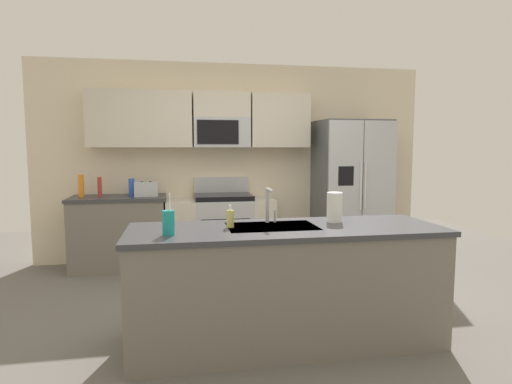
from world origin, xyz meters
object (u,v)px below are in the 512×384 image
at_px(pepper_mill, 100,187).
at_px(drink_cup_teal, 168,223).
at_px(bottle_blue, 132,187).
at_px(sink_faucet, 269,202).
at_px(bottle_orange, 81,186).
at_px(paper_towel_roll, 335,207).
at_px(range_oven, 220,229).
at_px(refrigerator, 351,191).
at_px(soap_dispenser, 230,218).
at_px(toaster, 146,189).

bearing_deg(pepper_mill, drink_cup_teal, -70.63).
bearing_deg(pepper_mill, bottle_blue, 1.82).
bearing_deg(sink_faucet, bottle_orange, 130.83).
height_order(bottle_blue, sink_faucet, sink_faucet).
xyz_separation_m(pepper_mill, sink_faucet, (1.65, -2.14, 0.05)).
relative_size(sink_faucet, paper_towel_roll, 1.17).
height_order(range_oven, paper_towel_roll, paper_towel_roll).
bearing_deg(bottle_blue, paper_towel_roll, -50.58).
height_order(refrigerator, soap_dispenser, refrigerator).
height_order(toaster, drink_cup_teal, drink_cup_teal).
height_order(refrigerator, bottle_orange, refrigerator).
bearing_deg(drink_cup_teal, paper_towel_roll, 12.73).
xyz_separation_m(bottle_orange, sink_faucet, (1.87, -2.16, 0.03)).
height_order(drink_cup_teal, soap_dispenser, drink_cup_teal).
xyz_separation_m(refrigerator, sink_faucet, (-1.56, -2.07, 0.14)).
distance_m(drink_cup_teal, paper_towel_roll, 1.34).
relative_size(pepper_mill, paper_towel_roll, 1.00).
bearing_deg(toaster, range_oven, 3.30).
bearing_deg(drink_cup_teal, bottle_orange, 113.54).
bearing_deg(paper_towel_roll, pepper_mill, 134.92).
bearing_deg(bottle_blue, toaster, -18.87).
xyz_separation_m(range_oven, soap_dispenser, (-0.14, -2.27, 0.53)).
height_order(bottle_blue, drink_cup_teal, drink_cup_teal).
relative_size(range_oven, bottle_blue, 6.28).
relative_size(refrigerator, bottle_orange, 6.86).
bearing_deg(range_oven, bottle_orange, 179.45).
height_order(refrigerator, toaster, refrigerator).
height_order(sink_faucet, paper_towel_roll, sink_faucet).
relative_size(toaster, drink_cup_teal, 0.96).
bearing_deg(bottle_orange, range_oven, -0.55).
xyz_separation_m(range_oven, toaster, (-0.91, -0.05, 0.55)).
relative_size(refrigerator, drink_cup_teal, 6.35).
relative_size(bottle_blue, bottle_orange, 0.80).
xyz_separation_m(bottle_blue, bottle_orange, (-0.59, 0.01, 0.03)).
relative_size(toaster, paper_towel_roll, 1.17).
relative_size(bottle_blue, sink_faucet, 0.77).
bearing_deg(bottle_orange, paper_towel_roll, -42.61).
relative_size(range_oven, paper_towel_roll, 5.67).
distance_m(bottle_blue, soap_dispenser, 2.47).
distance_m(sink_faucet, paper_towel_roll, 0.54).
distance_m(refrigerator, bottle_blue, 2.84).
distance_m(bottle_orange, drink_cup_teal, 2.73).
relative_size(refrigerator, bottle_blue, 8.54).
relative_size(sink_faucet, soap_dispenser, 1.66).
bearing_deg(sink_faucet, pepper_mill, 127.61).
distance_m(bottle_orange, sink_faucet, 2.85).
relative_size(pepper_mill, sink_faucet, 0.85).
xyz_separation_m(pepper_mill, bottle_blue, (0.37, 0.01, -0.01)).
bearing_deg(sink_faucet, bottle_blue, 120.65).
xyz_separation_m(range_oven, paper_towel_roll, (0.71, -2.19, 0.58)).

